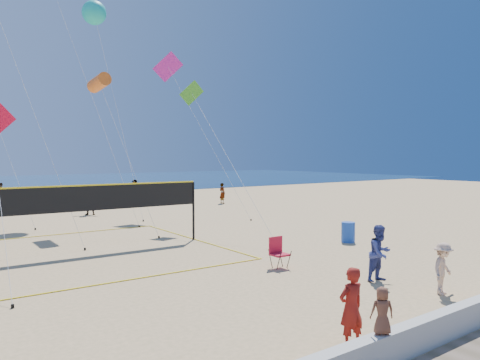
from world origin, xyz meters
TOP-DOWN VIEW (x-y plane):
  - ground at (0.00, 0.00)m, footprint 120.00×120.00m
  - seawall at (0.00, -3.00)m, footprint 32.00×0.30m
  - woman at (-1.27, -2.12)m, footprint 0.62×0.44m
  - toddler at (-1.49, -3.01)m, footprint 0.50×0.46m
  - bystander_a at (3.29, 0.61)m, footprint 0.85×0.67m
  - bystander_b at (3.56, -1.26)m, footprint 1.01×0.70m
  - far_person_1 at (1.61, 21.57)m, footprint 1.58×1.30m
  - far_person_2 at (12.43, 22.37)m, footprint 0.44×0.63m
  - far_person_3 at (-1.85, 31.63)m, footprint 0.97×0.85m
  - far_person_4 at (9.38, 32.19)m, footprint 0.71×1.09m
  - camp_chair at (1.95, 3.75)m, footprint 0.57×0.70m
  - trash_barrel at (7.51, 5.42)m, footprint 0.62×0.62m
  - volleyball_net at (-2.52, 10.11)m, footprint 10.23×10.08m
  - kite_2 at (0.48, 16.49)m, footprint 1.22×6.15m
  - kite_4 at (4.84, 13.73)m, footprint 1.83×8.82m
  - kite_5 at (6.53, 19.75)m, footprint 2.78×7.18m
  - kite_7 at (2.28, 22.18)m, footprint 1.67×6.29m

SIDE VIEW (x-z plane):
  - ground at x=0.00m, z-range 0.00..0.00m
  - seawall at x=0.00m, z-range 0.00..0.60m
  - trash_barrel at x=7.51m, z-range 0.00..0.88m
  - camp_chair at x=1.95m, z-range 0.01..1.16m
  - bystander_b at x=3.56m, z-range 0.00..1.43m
  - far_person_4 at x=9.38m, z-range 0.00..1.59m
  - woman at x=-1.27m, z-range 0.00..1.61m
  - far_person_2 at x=12.43m, z-range 0.00..1.63m
  - far_person_1 at x=1.61m, z-range 0.00..1.70m
  - far_person_3 at x=-1.85m, z-range 0.00..1.71m
  - bystander_a at x=3.29m, z-range 0.00..1.71m
  - toddler at x=-1.49m, z-range 0.60..1.46m
  - volleyball_net at x=-2.52m, z-range 0.52..3.19m
  - kite_4 at x=4.84m, z-range 2.72..10.68m
  - kite_2 at x=0.48m, z-range 3.59..11.73m
  - kite_5 at x=6.53m, z-range 3.95..14.67m
  - kite_7 at x=2.28m, z-range 6.12..19.91m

